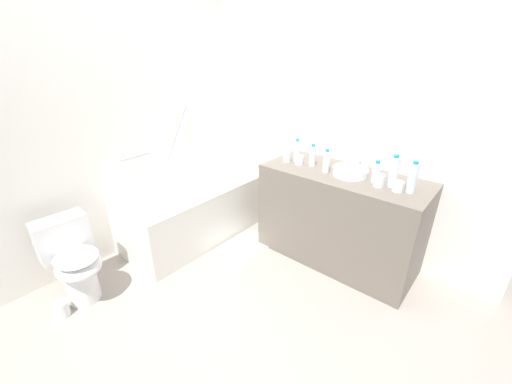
{
  "coord_description": "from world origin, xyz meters",
  "views": [
    {
      "loc": [
        -1.24,
        -1.35,
        1.86
      ],
      "look_at": [
        0.65,
        0.25,
        0.72
      ],
      "focal_mm": 22.16,
      "sensor_mm": 36.0,
      "label": 1
    }
  ],
  "objects_px": {
    "toilet": "(74,260)",
    "drinking_glass_2": "(379,181)",
    "water_bottle_1": "(376,172)",
    "water_bottle_2": "(394,172)",
    "water_bottle_5": "(326,162)",
    "sink_faucet": "(359,166)",
    "bathtub": "(199,207)",
    "water_bottle_3": "(297,151)",
    "sink_basin": "(350,172)",
    "bath_mat": "(243,248)",
    "water_bottle_4": "(313,156)",
    "drinking_glass_1": "(299,160)",
    "drinking_glass_3": "(287,157)",
    "toilet_paper_roll": "(61,309)",
    "water_bottle_0": "(413,178)"
  },
  "relations": [
    {
      "from": "toilet",
      "to": "water_bottle_4",
      "type": "xyz_separation_m",
      "value": [
        1.81,
        -1.0,
        0.61
      ]
    },
    {
      "from": "water_bottle_1",
      "to": "water_bottle_3",
      "type": "xyz_separation_m",
      "value": [
        0.02,
        0.77,
        0.02
      ]
    },
    {
      "from": "bathtub",
      "to": "water_bottle_3",
      "type": "relative_size",
      "value": 7.32
    },
    {
      "from": "water_bottle_3",
      "to": "drinking_glass_3",
      "type": "relative_size",
      "value": 2.21
    },
    {
      "from": "water_bottle_3",
      "to": "water_bottle_4",
      "type": "bearing_deg",
      "value": -92.23
    },
    {
      "from": "sink_basin",
      "to": "drinking_glass_3",
      "type": "relative_size",
      "value": 2.94
    },
    {
      "from": "sink_basin",
      "to": "water_bottle_2",
      "type": "height_order",
      "value": "water_bottle_2"
    },
    {
      "from": "drinking_glass_3",
      "to": "bathtub",
      "type": "bearing_deg",
      "value": 121.56
    },
    {
      "from": "water_bottle_1",
      "to": "drinking_glass_2",
      "type": "xyz_separation_m",
      "value": [
        -0.06,
        -0.05,
        -0.04
      ]
    },
    {
      "from": "sink_faucet",
      "to": "water_bottle_3",
      "type": "relative_size",
      "value": 0.69
    },
    {
      "from": "water_bottle_4",
      "to": "drinking_glass_2",
      "type": "xyz_separation_m",
      "value": [
        -0.08,
        -0.65,
        -0.05
      ]
    },
    {
      "from": "water_bottle_4",
      "to": "drinking_glass_1",
      "type": "distance_m",
      "value": 0.13
    },
    {
      "from": "sink_basin",
      "to": "bath_mat",
      "type": "xyz_separation_m",
      "value": [
        -0.47,
        0.81,
        -0.9
      ]
    },
    {
      "from": "bathtub",
      "to": "drinking_glass_1",
      "type": "relative_size",
      "value": 19.52
    },
    {
      "from": "bathtub",
      "to": "water_bottle_2",
      "type": "relative_size",
      "value": 6.23
    },
    {
      "from": "water_bottle_0",
      "to": "drinking_glass_3",
      "type": "relative_size",
      "value": 2.47
    },
    {
      "from": "bath_mat",
      "to": "toilet_paper_roll",
      "type": "height_order",
      "value": "toilet_paper_roll"
    },
    {
      "from": "bathtub",
      "to": "bath_mat",
      "type": "bearing_deg",
      "value": -83.97
    },
    {
      "from": "sink_basin",
      "to": "water_bottle_0",
      "type": "height_order",
      "value": "water_bottle_0"
    },
    {
      "from": "drinking_glass_3",
      "to": "water_bottle_5",
      "type": "bearing_deg",
      "value": -90.93
    },
    {
      "from": "water_bottle_5",
      "to": "sink_faucet",
      "type": "bearing_deg",
      "value": -39.29
    },
    {
      "from": "water_bottle_2",
      "to": "drinking_glass_1",
      "type": "relative_size",
      "value": 3.13
    },
    {
      "from": "water_bottle_5",
      "to": "drinking_glass_3",
      "type": "relative_size",
      "value": 2.07
    },
    {
      "from": "water_bottle_3",
      "to": "water_bottle_2",
      "type": "bearing_deg",
      "value": -91.0
    },
    {
      "from": "water_bottle_0",
      "to": "water_bottle_1",
      "type": "relative_size",
      "value": 1.34
    },
    {
      "from": "toilet",
      "to": "sink_faucet",
      "type": "relative_size",
      "value": 4.5
    },
    {
      "from": "sink_faucet",
      "to": "water_bottle_0",
      "type": "height_order",
      "value": "water_bottle_0"
    },
    {
      "from": "drinking_glass_3",
      "to": "drinking_glass_2",
      "type": "bearing_deg",
      "value": -91.18
    },
    {
      "from": "water_bottle_3",
      "to": "drinking_glass_3",
      "type": "height_order",
      "value": "water_bottle_3"
    },
    {
      "from": "toilet",
      "to": "water_bottle_2",
      "type": "height_order",
      "value": "water_bottle_2"
    },
    {
      "from": "water_bottle_0",
      "to": "drinking_glass_2",
      "type": "relative_size",
      "value": 2.5
    },
    {
      "from": "water_bottle_0",
      "to": "bath_mat",
      "type": "bearing_deg",
      "value": 108.69
    },
    {
      "from": "bathtub",
      "to": "drinking_glass_1",
      "type": "distance_m",
      "value": 1.2
    },
    {
      "from": "toilet",
      "to": "drinking_glass_2",
      "type": "bearing_deg",
      "value": 49.48
    },
    {
      "from": "water_bottle_3",
      "to": "water_bottle_5",
      "type": "xyz_separation_m",
      "value": [
        -0.07,
        -0.35,
        -0.01
      ]
    },
    {
      "from": "toilet",
      "to": "drinking_glass_3",
      "type": "bearing_deg",
      "value": 69.58
    },
    {
      "from": "toilet",
      "to": "water_bottle_4",
      "type": "relative_size",
      "value": 3.37
    },
    {
      "from": "water_bottle_1",
      "to": "water_bottle_4",
      "type": "xyz_separation_m",
      "value": [
        0.01,
        0.59,
        0.01
      ]
    },
    {
      "from": "water_bottle_2",
      "to": "drinking_glass_3",
      "type": "bearing_deg",
      "value": 92.89
    },
    {
      "from": "bathtub",
      "to": "sink_basin",
      "type": "bearing_deg",
      "value": -68.99
    },
    {
      "from": "water_bottle_4",
      "to": "toilet_paper_roll",
      "type": "bearing_deg",
      "value": 155.82
    },
    {
      "from": "water_bottle_1",
      "to": "water_bottle_2",
      "type": "bearing_deg",
      "value": -88.83
    },
    {
      "from": "bathtub",
      "to": "water_bottle_2",
      "type": "bearing_deg",
      "value": -73.18
    },
    {
      "from": "water_bottle_5",
      "to": "drinking_glass_2",
      "type": "xyz_separation_m",
      "value": [
        -0.01,
        -0.47,
        -0.05
      ]
    },
    {
      "from": "toilet",
      "to": "bathtub",
      "type": "bearing_deg",
      "value": 93.83
    },
    {
      "from": "drinking_glass_1",
      "to": "water_bottle_1",
      "type": "bearing_deg",
      "value": -87.2
    },
    {
      "from": "bathtub",
      "to": "bath_mat",
      "type": "height_order",
      "value": "bathtub"
    },
    {
      "from": "toilet_paper_roll",
      "to": "water_bottle_3",
      "type": "bearing_deg",
      "value": -19.87
    },
    {
      "from": "sink_faucet",
      "to": "drinking_glass_1",
      "type": "height_order",
      "value": "same"
    },
    {
      "from": "bathtub",
      "to": "drinking_glass_3",
      "type": "xyz_separation_m",
      "value": [
        0.48,
        -0.78,
        0.62
      ]
    }
  ]
}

